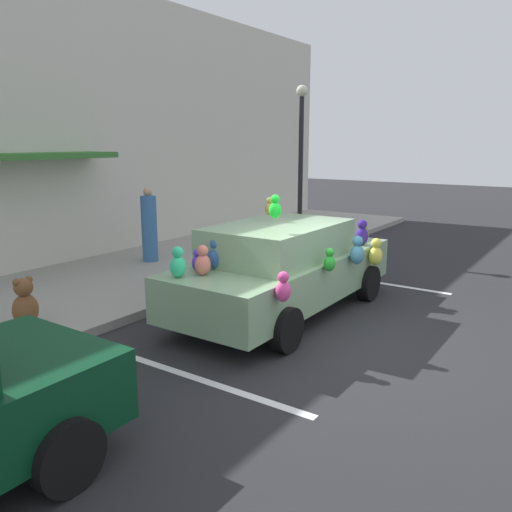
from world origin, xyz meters
The scene contains 9 objects.
ground_plane centered at (0.00, 0.00, 0.00)m, with size 60.00×60.00×0.00m, color #262628.
sidewalk centered at (0.00, 5.00, 0.07)m, with size 24.00×4.00×0.15m, color gray.
storefront_building centered at (0.00, 7.14, 3.19)m, with size 24.00×1.25×6.40m.
parking_stripe_front centered at (3.51, 1.00, 0.00)m, with size 0.12×3.60×0.01m, color silver.
parking_stripe_rear centered at (-1.94, 1.00, 0.00)m, with size 0.12×3.60×0.01m, color silver.
plush_covered_car centered at (0.77, 1.26, 0.80)m, with size 4.66×2.11×2.10m.
teddy_bear_on_sidewalk centered at (-2.25, 3.89, 0.49)m, with size 0.39×0.32×0.74m.
street_lamp_post centered at (5.21, 3.50, 2.61)m, with size 0.28×0.28×4.04m.
pedestrian_near_shopfront centered at (1.84, 5.50, 0.93)m, with size 0.35×0.35×1.69m.
Camera 1 is at (-6.34, -3.06, 2.83)m, focal length 36.27 mm.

